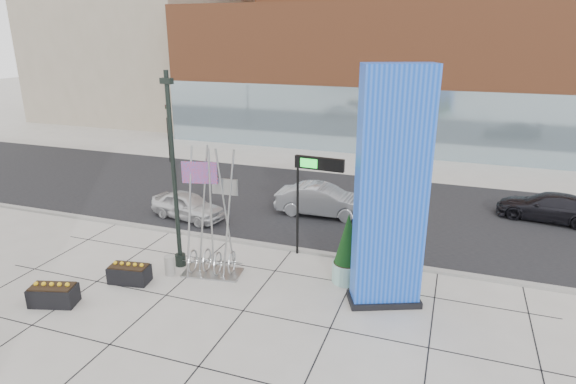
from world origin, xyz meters
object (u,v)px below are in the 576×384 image
(public_art_sculpture, at_px, (212,242))
(car_silver_mid, at_px, (323,200))
(overhead_street_sign, at_px, (315,172))
(lamp_post, at_px, (175,191))
(concrete_bollard, at_px, (170,265))
(car_white_west, at_px, (188,206))
(blue_pylon, at_px, (391,196))

(public_art_sculpture, relative_size, car_silver_mid, 1.07)
(public_art_sculpture, relative_size, overhead_street_sign, 1.18)
(lamp_post, height_order, public_art_sculpture, lamp_post)
(lamp_post, distance_m, concrete_bollard, 2.84)
(public_art_sculpture, relative_size, concrete_bollard, 6.60)
(car_white_west, distance_m, car_silver_mid, 6.76)
(public_art_sculpture, distance_m, car_silver_mid, 7.83)
(car_white_west, relative_size, car_silver_mid, 0.83)
(car_white_west, bearing_deg, blue_pylon, -102.65)
(public_art_sculpture, bearing_deg, car_silver_mid, 64.70)
(overhead_street_sign, bearing_deg, lamp_post, -147.73)
(blue_pylon, distance_m, public_art_sculpture, 7.01)
(blue_pylon, distance_m, concrete_bollard, 8.80)
(blue_pylon, height_order, concrete_bollard, blue_pylon)
(lamp_post, relative_size, concrete_bollard, 9.96)
(lamp_post, bearing_deg, concrete_bollard, -88.13)
(lamp_post, bearing_deg, public_art_sculpture, -6.85)
(public_art_sculpture, bearing_deg, lamp_post, 164.95)
(overhead_street_sign, height_order, car_white_west, overhead_street_sign)
(lamp_post, xyz_separation_m, overhead_street_sign, (4.78, 2.59, 0.54))
(public_art_sculpture, xyz_separation_m, concrete_bollard, (-1.52, -0.61, -0.94))
(blue_pylon, bearing_deg, lamp_post, 156.80)
(blue_pylon, height_order, lamp_post, blue_pylon)
(concrete_bollard, height_order, overhead_street_sign, overhead_street_sign)
(concrete_bollard, distance_m, overhead_street_sign, 6.69)
(overhead_street_sign, bearing_deg, car_white_west, 168.14)
(blue_pylon, height_order, public_art_sculpture, blue_pylon)
(overhead_street_sign, bearing_deg, public_art_sculpture, -135.52)
(lamp_post, xyz_separation_m, concrete_bollard, (0.03, -0.80, -2.73))
(concrete_bollard, xyz_separation_m, car_white_west, (-2.38, 5.39, 0.28))
(overhead_street_sign, bearing_deg, car_silver_mid, 105.03)
(blue_pylon, distance_m, lamp_post, 8.12)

